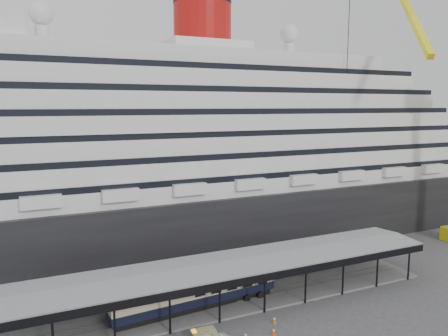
{
  "coord_description": "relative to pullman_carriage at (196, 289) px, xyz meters",
  "views": [
    {
      "loc": [
        -21.83,
        -40.85,
        24.06
      ],
      "look_at": [
        0.96,
        8.0,
        16.32
      ],
      "focal_mm": 35.0,
      "sensor_mm": 36.0,
      "label": 1
    }
  ],
  "objects": [
    {
      "name": "traffic_cone_left",
      "position": [
        5.33,
        -8.9,
        -2.1
      ],
      "size": [
        0.49,
        0.49,
        0.79
      ],
      "rotation": [
        0.0,
        0.0,
        0.22
      ],
      "color": "#F3500D",
      "rests_on": "ground"
    },
    {
      "name": "traffic_cone_right",
      "position": [
        6.72,
        -6.78,
        -2.09
      ],
      "size": [
        0.48,
        0.48,
        0.81
      ],
      "rotation": [
        0.0,
        0.0,
        0.17
      ],
      "color": "#E65B0C",
      "rests_on": "ground"
    },
    {
      "name": "traffic_cone_mid",
      "position": [
        2.24,
        -8.39,
        -2.15
      ],
      "size": [
        0.44,
        0.44,
        0.7
      ],
      "rotation": [
        0.0,
        0.0,
        0.23
      ],
      "color": "#ED490D",
      "rests_on": "ground"
    },
    {
      "name": "platform_canopy",
      "position": [
        4.12,
        0.0,
        -0.13
      ],
      "size": [
        56.0,
        9.18,
        5.3
      ],
      "color": "slate",
      "rests_on": "ground"
    },
    {
      "name": "ground",
      "position": [
        4.12,
        -5.0,
        -2.5
      ],
      "size": [
        200.0,
        200.0,
        0.0
      ],
      "primitive_type": "plane",
      "color": "#3D3D40",
      "rests_on": "ground"
    },
    {
      "name": "pullman_carriage",
      "position": [
        0.0,
        0.0,
        0.0
      ],
      "size": [
        20.95,
        4.23,
        20.43
      ],
      "rotation": [
        0.0,
        0.0,
        0.07
      ],
      "color": "black",
      "rests_on": "ground"
    },
    {
      "name": "cruise_ship",
      "position": [
        4.17,
        27.0,
        15.85
      ],
      "size": [
        130.0,
        30.0,
        43.9
      ],
      "color": "black",
      "rests_on": "ground"
    }
  ]
}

